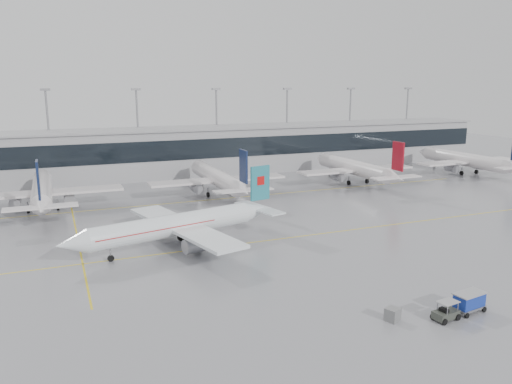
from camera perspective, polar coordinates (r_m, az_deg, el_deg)
name	(u,v)px	position (r m, az deg, el deg)	size (l,w,h in m)	color
ground	(285,238)	(78.23, 3.36, -5.30)	(320.00, 320.00, 0.00)	gray
taxi_line_main	(285,238)	(78.23, 3.36, -5.29)	(120.00, 0.25, 0.01)	gold
taxi_line_north	(224,199)	(105.12, -3.73, -0.75)	(120.00, 0.25, 0.01)	gold
taxi_line_cross	(77,234)	(85.48, -19.82, -4.49)	(0.25, 60.00, 0.01)	gold
terminal	(185,152)	(134.34, -8.16, 4.57)	(180.00, 15.00, 12.00)	#939396
terminal_glass	(192,150)	(126.90, -7.33, 4.84)	(180.00, 0.20, 5.00)	black
terminal_roof	(184,128)	(133.68, -8.24, 7.20)	(182.00, 16.00, 0.40)	gray
light_masts	(178,122)	(139.40, -8.87, 7.86)	(156.40, 1.00, 22.60)	gray
air_canada_jet	(181,225)	(74.04, -8.52, -3.70)	(34.40, 27.52, 10.72)	white
parked_jet_b	(42,191)	(102.80, -23.27, 0.09)	(29.64, 36.96, 11.72)	silver
parked_jet_c	(218,178)	(107.80, -4.39, 1.57)	(29.64, 36.96, 11.72)	silver
parked_jet_d	(356,168)	(122.98, 11.33, 2.68)	(29.64, 36.96, 11.72)	silver
parked_jet_e	(467,160)	(145.18, 22.94, 3.38)	(29.64, 36.96, 11.72)	silver
baggage_tug	(446,314)	(55.55, 20.86, -12.85)	(4.10, 2.03, 1.95)	#32352F
baggage_cart	(469,301)	(58.00, 23.18, -11.35)	(3.73, 2.42, 2.16)	gray
gse_unit	(393,314)	(53.79, 15.34, -13.34)	(1.34, 1.24, 1.34)	slate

